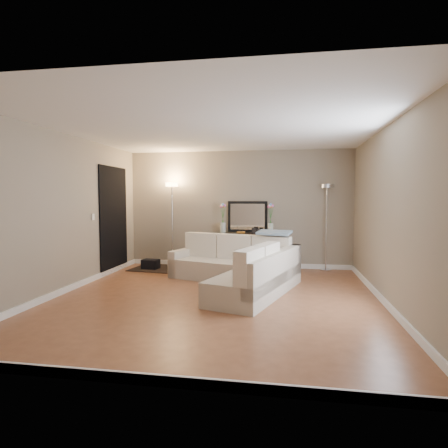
% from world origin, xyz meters
% --- Properties ---
extents(floor, '(5.00, 5.50, 0.01)m').
position_xyz_m(floor, '(0.00, 0.00, -0.01)').
color(floor, brown).
rests_on(floor, ground).
extents(ceiling, '(5.00, 5.50, 0.01)m').
position_xyz_m(ceiling, '(0.00, 0.00, 2.60)').
color(ceiling, white).
rests_on(ceiling, ground).
extents(wall_back, '(5.00, 0.02, 2.60)m').
position_xyz_m(wall_back, '(0.00, 2.76, 1.30)').
color(wall_back, gray).
rests_on(wall_back, ground).
extents(wall_front, '(5.00, 0.02, 2.60)m').
position_xyz_m(wall_front, '(0.00, -2.76, 1.30)').
color(wall_front, gray).
rests_on(wall_front, ground).
extents(wall_left, '(0.02, 5.50, 2.60)m').
position_xyz_m(wall_left, '(-2.51, 0.00, 1.30)').
color(wall_left, gray).
rests_on(wall_left, ground).
extents(wall_right, '(0.02, 5.50, 2.60)m').
position_xyz_m(wall_right, '(2.51, 0.00, 1.30)').
color(wall_right, gray).
rests_on(wall_right, ground).
extents(baseboard_back, '(5.00, 0.03, 0.10)m').
position_xyz_m(baseboard_back, '(0.00, 2.73, 0.05)').
color(baseboard_back, white).
rests_on(baseboard_back, ground).
extents(baseboard_front, '(5.00, 0.03, 0.10)m').
position_xyz_m(baseboard_front, '(0.00, -2.73, 0.05)').
color(baseboard_front, white).
rests_on(baseboard_front, ground).
extents(baseboard_left, '(0.03, 5.50, 0.10)m').
position_xyz_m(baseboard_left, '(-2.48, 0.00, 0.05)').
color(baseboard_left, white).
rests_on(baseboard_left, ground).
extents(baseboard_right, '(0.03, 5.50, 0.10)m').
position_xyz_m(baseboard_right, '(2.48, 0.00, 0.05)').
color(baseboard_right, white).
rests_on(baseboard_right, ground).
extents(doorway, '(0.02, 1.20, 2.20)m').
position_xyz_m(doorway, '(-2.48, 1.70, 1.10)').
color(doorway, black).
rests_on(doorway, ground).
extents(switch_plate, '(0.02, 0.08, 0.12)m').
position_xyz_m(switch_plate, '(-2.48, 0.85, 1.20)').
color(switch_plate, white).
rests_on(switch_plate, ground).
extents(sectional_sofa, '(2.54, 2.91, 0.85)m').
position_xyz_m(sectional_sofa, '(0.27, 0.90, 0.31)').
color(sectional_sofa, beige).
rests_on(sectional_sofa, floor).
extents(throw_blanket, '(0.68, 0.49, 0.08)m').
position_xyz_m(throw_blanket, '(0.85, 1.34, 0.91)').
color(throw_blanket, '#7D93A1').
rests_on(throw_blanket, sectional_sofa).
extents(console_table, '(1.26, 0.40, 0.77)m').
position_xyz_m(console_table, '(0.13, 2.53, 0.43)').
color(console_table, black).
rests_on(console_table, floor).
extents(leaning_mirror, '(0.88, 0.09, 0.69)m').
position_xyz_m(leaning_mirror, '(0.22, 2.69, 1.14)').
color(leaning_mirror, black).
rests_on(leaning_mirror, console_table).
extents(table_decor, '(0.53, 0.12, 0.12)m').
position_xyz_m(table_decor, '(0.20, 2.49, 0.81)').
color(table_decor, '#C67123').
rests_on(table_decor, console_table).
extents(flower_vase_left, '(0.14, 0.12, 0.66)m').
position_xyz_m(flower_vase_left, '(-0.32, 2.55, 1.06)').
color(flower_vase_left, silver).
rests_on(flower_vase_left, console_table).
extents(flower_vase_right, '(0.14, 0.12, 0.66)m').
position_xyz_m(flower_vase_right, '(0.73, 2.50, 1.06)').
color(flower_vase_right, silver).
rests_on(flower_vase_right, console_table).
extents(floor_lamp_lit, '(0.30, 0.30, 1.89)m').
position_xyz_m(floor_lamp_lit, '(-1.47, 2.52, 1.34)').
color(floor_lamp_lit, silver).
rests_on(floor_lamp_lit, floor).
extents(floor_lamp_unlit, '(0.32, 0.32, 1.85)m').
position_xyz_m(floor_lamp_unlit, '(1.91, 2.57, 1.30)').
color(floor_lamp_unlit, silver).
rests_on(floor_lamp_unlit, floor).
extents(charcoal_rug, '(1.33, 1.06, 0.02)m').
position_xyz_m(charcoal_rug, '(-1.62, 2.18, 0.01)').
color(charcoal_rug, black).
rests_on(charcoal_rug, floor).
extents(black_bag, '(0.38, 0.29, 0.23)m').
position_xyz_m(black_bag, '(-1.84, 2.09, 0.10)').
color(black_bag, black).
rests_on(black_bag, charcoal_rug).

